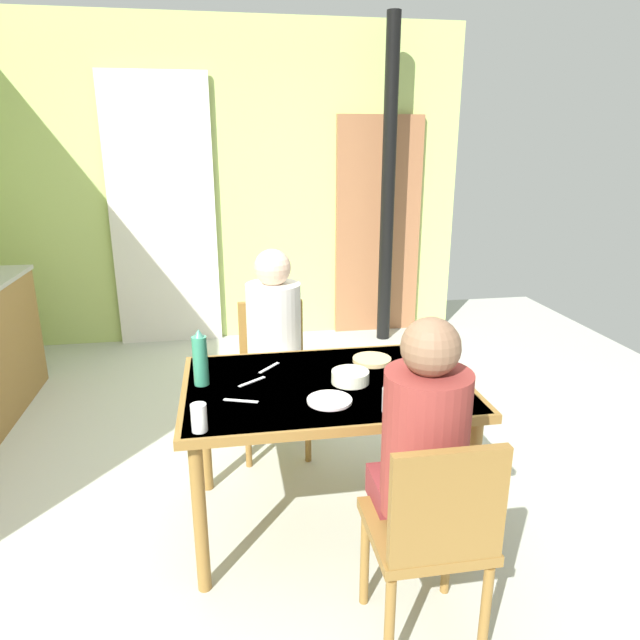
% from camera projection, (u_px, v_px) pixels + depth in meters
% --- Properties ---
extents(ground_plane, '(7.02, 7.02, 0.00)m').
position_uv_depth(ground_plane, '(240.00, 500.00, 2.93)').
color(ground_plane, '#B7BBAE').
extents(wall_back, '(4.31, 0.10, 2.77)m').
position_uv_depth(wall_back, '(223.00, 186.00, 5.05)').
color(wall_back, '#BAD273').
rests_on(wall_back, ground_plane).
extents(door_wooden, '(0.80, 0.05, 2.00)m').
position_uv_depth(door_wooden, '(378.00, 227.00, 5.32)').
color(door_wooden, '#9D6440').
rests_on(door_wooden, ground_plane).
extents(stove_pipe_column, '(0.12, 0.12, 2.77)m').
position_uv_depth(stove_pipe_column, '(388.00, 187.00, 4.95)').
color(stove_pipe_column, black).
rests_on(stove_pipe_column, ground_plane).
extents(curtain_panel, '(0.90, 0.03, 2.33)m').
position_uv_depth(curtain_panel, '(163.00, 214.00, 4.94)').
color(curtain_panel, white).
rests_on(curtain_panel, ground_plane).
extents(dining_table, '(1.28, 0.86, 0.72)m').
position_uv_depth(dining_table, '(325.00, 398.00, 2.58)').
color(dining_table, olive).
rests_on(dining_table, ground_plane).
extents(chair_near_diner, '(0.40, 0.40, 0.87)m').
position_uv_depth(chair_near_diner, '(433.00, 531.00, 1.93)').
color(chair_near_diner, olive).
rests_on(chair_near_diner, ground_plane).
extents(chair_far_diner, '(0.40, 0.40, 0.87)m').
position_uv_depth(chair_far_diner, '(273.00, 367.00, 3.34)').
color(chair_far_diner, olive).
rests_on(chair_far_diner, ground_plane).
extents(person_near_diner, '(0.30, 0.37, 0.77)m').
position_uv_depth(person_near_diner, '(424.00, 437.00, 1.97)').
color(person_near_diner, maroon).
rests_on(person_near_diner, ground_plane).
extents(person_far_diner, '(0.30, 0.37, 0.77)m').
position_uv_depth(person_far_diner, '(274.00, 328.00, 3.13)').
color(person_far_diner, white).
rests_on(person_far_diner, ground_plane).
extents(water_bottle_green_near, '(0.07, 0.07, 0.26)m').
position_uv_depth(water_bottle_green_near, '(200.00, 359.00, 2.51)').
color(water_bottle_green_near, '#338968').
rests_on(water_bottle_green_near, dining_table).
extents(serving_bowl_center, '(0.17, 0.17, 0.05)m').
position_uv_depth(serving_bowl_center, '(350.00, 377.00, 2.55)').
color(serving_bowl_center, silver).
rests_on(serving_bowl_center, dining_table).
extents(dinner_plate_near_left, '(0.21, 0.21, 0.01)m').
position_uv_depth(dinner_plate_near_left, '(448.00, 396.00, 2.42)').
color(dinner_plate_near_left, white).
rests_on(dinner_plate_near_left, dining_table).
extents(dinner_plate_near_right, '(0.19, 0.19, 0.01)m').
position_uv_depth(dinner_plate_near_right, '(330.00, 400.00, 2.37)').
color(dinner_plate_near_right, white).
rests_on(dinner_plate_near_right, dining_table).
extents(drinking_glass_by_near_diner, '(0.06, 0.06, 0.10)m').
position_uv_depth(drinking_glass_by_near_diner, '(389.00, 400.00, 2.27)').
color(drinking_glass_by_near_diner, silver).
rests_on(drinking_glass_by_near_diner, dining_table).
extents(drinking_glass_by_far_diner, '(0.06, 0.06, 0.11)m').
position_uv_depth(drinking_glass_by_far_diner, '(199.00, 418.00, 2.12)').
color(drinking_glass_by_far_diner, silver).
rests_on(drinking_glass_by_far_diner, dining_table).
extents(bread_plate_sliced, '(0.19, 0.19, 0.02)m').
position_uv_depth(bread_plate_sliced, '(372.00, 360.00, 2.80)').
color(bread_plate_sliced, '#DBB77A').
rests_on(bread_plate_sliced, dining_table).
extents(cutlery_knife_near, '(0.11, 0.12, 0.00)m').
position_uv_depth(cutlery_knife_near, '(269.00, 368.00, 2.72)').
color(cutlery_knife_near, silver).
rests_on(cutlery_knife_near, dining_table).
extents(cutlery_fork_near, '(0.15, 0.05, 0.00)m').
position_uv_depth(cutlery_fork_near, '(403.00, 382.00, 2.56)').
color(cutlery_fork_near, silver).
rests_on(cutlery_fork_near, dining_table).
extents(cutlery_knife_far, '(0.15, 0.06, 0.00)m').
position_uv_depth(cutlery_knife_far, '(241.00, 401.00, 2.38)').
color(cutlery_knife_far, silver).
rests_on(cutlery_knife_far, dining_table).
extents(cutlery_fork_far, '(0.13, 0.10, 0.00)m').
position_uv_depth(cutlery_fork_far, '(252.00, 382.00, 2.57)').
color(cutlery_fork_far, silver).
rests_on(cutlery_fork_far, dining_table).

